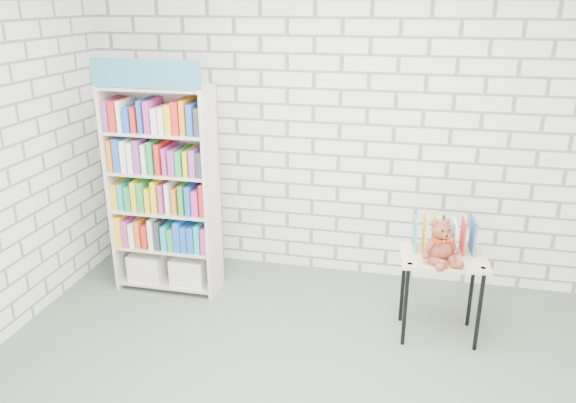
# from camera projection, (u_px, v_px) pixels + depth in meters

# --- Properties ---
(room_shell) EXTENTS (4.52, 4.02, 2.81)m
(room_shell) POSITION_uv_depth(u_px,v_px,m) (289.00, 131.00, 2.87)
(room_shell) COLOR silver
(room_shell) RESTS_ON ground
(bookshelf) EXTENTS (0.89, 0.35, 1.99)m
(bookshelf) POSITION_uv_depth(u_px,v_px,m) (164.00, 189.00, 4.70)
(bookshelf) COLOR beige
(bookshelf) RESTS_ON ground
(display_table) EXTENTS (0.65, 0.48, 0.66)m
(display_table) POSITION_uv_depth(u_px,v_px,m) (442.00, 268.00, 4.10)
(display_table) COLOR tan
(display_table) RESTS_ON ground
(table_books) EXTENTS (0.44, 0.22, 0.25)m
(table_books) POSITION_uv_depth(u_px,v_px,m) (444.00, 235.00, 4.11)
(table_books) COLOR #29B3AA
(table_books) RESTS_ON display_table
(teddy_bear) EXTENTS (0.30, 0.29, 0.32)m
(teddy_bear) POSITION_uv_depth(u_px,v_px,m) (441.00, 245.00, 3.94)
(teddy_bear) COLOR maroon
(teddy_bear) RESTS_ON display_table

